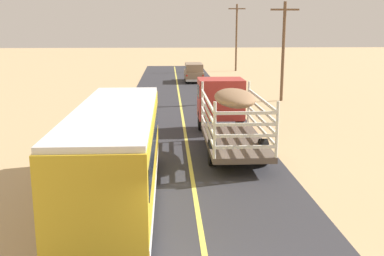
# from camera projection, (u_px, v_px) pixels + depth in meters

# --- Properties ---
(livestock_truck) EXTENTS (2.53, 9.70, 3.02)m
(livestock_truck) POSITION_uv_depth(u_px,v_px,m) (225.00, 105.00, 23.48)
(livestock_truck) COLOR #B2332D
(livestock_truck) RESTS_ON road_surface
(bus) EXTENTS (2.54, 10.00, 3.21)m
(bus) POSITION_uv_depth(u_px,v_px,m) (116.00, 152.00, 14.92)
(bus) COLOR gold
(bus) RESTS_ON road_surface
(car_far) EXTENTS (1.90, 4.62, 1.93)m
(car_far) POSITION_uv_depth(u_px,v_px,m) (194.00, 72.00, 48.44)
(car_far) COLOR #8C7259
(car_far) RESTS_ON road_surface
(power_pole_mid) EXTENTS (2.20, 0.24, 7.62)m
(power_pole_mid) POSITION_uv_depth(u_px,v_px,m) (283.00, 48.00, 35.39)
(power_pole_mid) COLOR brown
(power_pole_mid) RESTS_ON ground
(power_pole_far) EXTENTS (2.20, 0.24, 8.60)m
(power_pole_far) POSITION_uv_depth(u_px,v_px,m) (236.00, 36.00, 59.59)
(power_pole_far) COLOR brown
(power_pole_far) RESTS_ON ground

